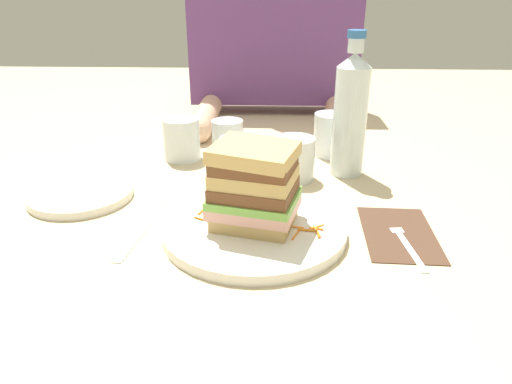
% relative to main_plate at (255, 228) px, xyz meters
% --- Properties ---
extents(ground_plane, '(3.00, 3.00, 0.00)m').
position_rel_main_plate_xyz_m(ground_plane, '(-0.00, 0.01, -0.01)').
color(ground_plane, '#C6B289').
extents(main_plate, '(0.28, 0.28, 0.02)m').
position_rel_main_plate_xyz_m(main_plate, '(0.00, 0.00, 0.00)').
color(main_plate, white).
rests_on(main_plate, ground_plane).
extents(sandwich, '(0.15, 0.13, 0.13)m').
position_rel_main_plate_xyz_m(sandwich, '(-0.00, -0.00, 0.07)').
color(sandwich, tan).
rests_on(sandwich, main_plate).
extents(carrot_shred_0, '(0.01, 0.03, 0.00)m').
position_rel_main_plate_xyz_m(carrot_shred_0, '(-0.07, 0.03, 0.01)').
color(carrot_shred_0, orange).
rests_on(carrot_shred_0, main_plate).
extents(carrot_shred_1, '(0.02, 0.01, 0.00)m').
position_rel_main_plate_xyz_m(carrot_shred_1, '(-0.07, 0.04, 0.01)').
color(carrot_shred_1, orange).
rests_on(carrot_shred_1, main_plate).
extents(carrot_shred_2, '(0.02, 0.01, 0.00)m').
position_rel_main_plate_xyz_m(carrot_shred_2, '(-0.07, 0.04, 0.01)').
color(carrot_shred_2, orange).
rests_on(carrot_shred_2, main_plate).
extents(carrot_shred_3, '(0.02, 0.02, 0.00)m').
position_rel_main_plate_xyz_m(carrot_shred_3, '(-0.07, 0.03, 0.01)').
color(carrot_shred_3, orange).
rests_on(carrot_shred_3, main_plate).
extents(carrot_shred_4, '(0.03, 0.02, 0.00)m').
position_rel_main_plate_xyz_m(carrot_shred_4, '(-0.08, 0.01, 0.01)').
color(carrot_shred_4, orange).
rests_on(carrot_shred_4, main_plate).
extents(carrot_shred_5, '(0.01, 0.02, 0.00)m').
position_rel_main_plate_xyz_m(carrot_shred_5, '(-0.09, 0.04, 0.01)').
color(carrot_shred_5, orange).
rests_on(carrot_shred_5, main_plate).
extents(carrot_shred_6, '(0.01, 0.03, 0.00)m').
position_rel_main_plate_xyz_m(carrot_shred_6, '(0.09, -0.03, 0.01)').
color(carrot_shred_6, orange).
rests_on(carrot_shred_6, main_plate).
extents(carrot_shred_7, '(0.03, 0.01, 0.00)m').
position_rel_main_plate_xyz_m(carrot_shred_7, '(0.06, -0.01, 0.01)').
color(carrot_shred_7, orange).
rests_on(carrot_shred_7, main_plate).
extents(carrot_shred_8, '(0.02, 0.01, 0.00)m').
position_rel_main_plate_xyz_m(carrot_shred_8, '(0.09, -0.01, 0.01)').
color(carrot_shred_8, orange).
rests_on(carrot_shred_8, main_plate).
extents(carrot_shred_9, '(0.03, 0.01, 0.00)m').
position_rel_main_plate_xyz_m(carrot_shred_9, '(0.08, -0.02, 0.01)').
color(carrot_shred_9, orange).
rests_on(carrot_shred_9, main_plate).
extents(carrot_shred_10, '(0.01, 0.03, 0.00)m').
position_rel_main_plate_xyz_m(carrot_shred_10, '(0.09, -0.02, 0.01)').
color(carrot_shred_10, orange).
rests_on(carrot_shred_10, main_plate).
extents(carrot_shred_11, '(0.01, 0.03, 0.00)m').
position_rel_main_plate_xyz_m(carrot_shred_11, '(0.06, -0.04, 0.01)').
color(carrot_shred_11, orange).
rests_on(carrot_shred_11, main_plate).
extents(carrot_shred_12, '(0.02, 0.02, 0.00)m').
position_rel_main_plate_xyz_m(carrot_shred_12, '(0.09, -0.01, 0.01)').
color(carrot_shred_12, orange).
rests_on(carrot_shred_12, main_plate).
extents(napkin_dark, '(0.11, 0.18, 0.00)m').
position_rel_main_plate_xyz_m(napkin_dark, '(0.22, 0.01, -0.01)').
color(napkin_dark, '#4C3323').
rests_on(napkin_dark, ground_plane).
extents(fork, '(0.03, 0.17, 0.00)m').
position_rel_main_plate_xyz_m(fork, '(0.23, -0.01, -0.00)').
color(fork, silver).
rests_on(fork, napkin_dark).
extents(knife, '(0.04, 0.20, 0.00)m').
position_rel_main_plate_xyz_m(knife, '(-0.18, -0.00, -0.01)').
color(knife, silver).
rests_on(knife, ground_plane).
extents(juice_glass, '(0.08, 0.08, 0.08)m').
position_rel_main_plate_xyz_m(juice_glass, '(0.07, 0.22, 0.03)').
color(juice_glass, white).
rests_on(juice_glass, ground_plane).
extents(water_bottle, '(0.07, 0.07, 0.28)m').
position_rel_main_plate_xyz_m(water_bottle, '(0.17, 0.26, 0.12)').
color(water_bottle, silver).
rests_on(water_bottle, ground_plane).
extents(empty_tumbler_0, '(0.07, 0.07, 0.07)m').
position_rel_main_plate_xyz_m(empty_tumbler_0, '(-0.05, 0.26, 0.03)').
color(empty_tumbler_0, silver).
rests_on(empty_tumbler_0, ground_plane).
extents(empty_tumbler_1, '(0.07, 0.07, 0.07)m').
position_rel_main_plate_xyz_m(empty_tumbler_1, '(-0.08, 0.39, 0.03)').
color(empty_tumbler_1, silver).
rests_on(empty_tumbler_1, ground_plane).
extents(empty_tumbler_2, '(0.08, 0.08, 0.09)m').
position_rel_main_plate_xyz_m(empty_tumbler_2, '(0.15, 0.37, 0.04)').
color(empty_tumbler_2, silver).
rests_on(empty_tumbler_2, ground_plane).
extents(empty_tumbler_3, '(0.08, 0.08, 0.09)m').
position_rel_main_plate_xyz_m(empty_tumbler_3, '(-0.17, 0.33, 0.04)').
color(empty_tumbler_3, silver).
rests_on(empty_tumbler_3, ground_plane).
extents(side_plate, '(0.18, 0.18, 0.02)m').
position_rel_main_plate_xyz_m(side_plate, '(-0.32, 0.12, -0.00)').
color(side_plate, white).
rests_on(side_plate, ground_plane).
extents(diner_across, '(0.48, 0.44, 0.52)m').
position_rel_main_plate_xyz_m(diner_across, '(0.02, 0.74, 0.22)').
color(diner_across, '#DBAD89').
rests_on(diner_across, ground_plane).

